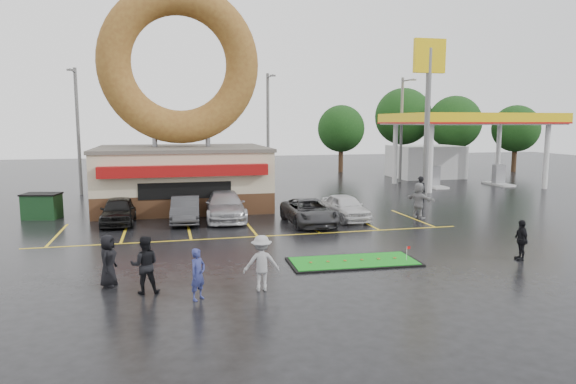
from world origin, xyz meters
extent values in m
plane|color=black|center=(0.00, 0.00, 0.00)|extent=(120.00, 120.00, 0.00)
cube|color=#472B19|center=(-3.00, 13.00, 0.60)|extent=(10.00, 8.00, 1.20)
cube|color=beige|center=(-3.00, 13.00, 2.35)|extent=(10.00, 8.00, 2.30)
cube|color=#59544C|center=(-3.00, 13.00, 3.60)|extent=(10.20, 8.20, 0.20)
cube|color=maroon|center=(-3.00, 8.70, 2.60)|extent=(9.00, 0.60, 0.60)
cylinder|color=slate|center=(-4.60, 13.00, 4.30)|extent=(0.30, 0.30, 1.20)
cylinder|color=slate|center=(-1.40, 13.00, 4.30)|extent=(0.30, 0.30, 1.20)
torus|color=brown|center=(-3.00, 13.00, 8.70)|extent=(9.60, 2.00, 9.60)
cylinder|color=silver|center=(15.00, 15.00, 2.50)|extent=(0.40, 0.40, 5.00)
cylinder|color=silver|center=(25.00, 15.00, 2.50)|extent=(0.40, 0.40, 5.00)
cylinder|color=silver|center=(15.00, 21.00, 2.50)|extent=(0.40, 0.40, 5.00)
cylinder|color=silver|center=(25.00, 21.00, 2.50)|extent=(0.40, 0.40, 5.00)
cube|color=silver|center=(20.00, 18.00, 5.25)|extent=(12.00, 8.00, 0.50)
cube|color=yellow|center=(20.00, 18.00, 5.55)|extent=(12.30, 8.30, 0.70)
cube|color=#99999E|center=(17.00, 18.00, 0.90)|extent=(0.90, 0.60, 1.60)
cube|color=#99999E|center=(23.00, 18.00, 0.90)|extent=(0.90, 0.60, 1.60)
cube|color=silver|center=(20.00, 25.00, 1.50)|extent=(6.00, 5.00, 3.00)
cylinder|color=slate|center=(13.00, 12.00, 5.00)|extent=(0.36, 0.36, 10.00)
cube|color=yellow|center=(13.00, 12.00, 9.50)|extent=(2.20, 0.30, 2.20)
cylinder|color=slate|center=(-10.00, 20.00, 4.50)|extent=(0.24, 0.24, 9.00)
cylinder|color=slate|center=(-10.00, 19.00, 8.70)|extent=(0.12, 2.00, 0.12)
cube|color=slate|center=(-10.00, 18.00, 8.65)|extent=(0.40, 0.18, 0.12)
cylinder|color=slate|center=(4.00, 21.00, 4.50)|extent=(0.24, 0.24, 9.00)
cylinder|color=slate|center=(4.00, 20.00, 8.70)|extent=(0.12, 2.00, 0.12)
cube|color=slate|center=(4.00, 19.00, 8.65)|extent=(0.40, 0.18, 0.12)
cylinder|color=slate|center=(16.00, 22.00, 4.50)|extent=(0.24, 0.24, 9.00)
cylinder|color=slate|center=(16.00, 21.00, 8.70)|extent=(0.12, 2.00, 0.12)
cube|color=slate|center=(16.00, 20.00, 8.65)|extent=(0.40, 0.18, 0.12)
cylinder|color=#332114|center=(26.00, 30.00, 1.44)|extent=(0.50, 0.50, 2.88)
sphere|color=black|center=(26.00, 30.00, 5.20)|extent=(5.60, 5.60, 5.60)
cylinder|color=#332114|center=(32.00, 28.00, 1.26)|extent=(0.50, 0.50, 2.52)
sphere|color=black|center=(32.00, 28.00, 4.55)|extent=(4.90, 4.90, 4.90)
cylinder|color=#332114|center=(22.00, 34.00, 1.62)|extent=(0.50, 0.50, 3.24)
sphere|color=black|center=(22.00, 34.00, 5.85)|extent=(6.30, 6.30, 6.30)
cylinder|color=#332114|center=(14.00, 32.00, 1.26)|extent=(0.50, 0.50, 2.52)
sphere|color=black|center=(14.00, 32.00, 4.55)|extent=(4.90, 4.90, 4.90)
imported|color=black|center=(-6.43, 8.00, 0.69)|extent=(1.67, 4.07, 1.38)
imported|color=#2F2F31|center=(-3.07, 7.65, 0.68)|extent=(1.69, 4.19, 1.35)
imported|color=#A1A1A6|center=(-0.97, 8.00, 0.74)|extent=(2.31, 5.19, 1.48)
imported|color=#2F2F31|center=(3.07, 5.67, 0.64)|extent=(2.21, 4.67, 1.29)
imported|color=silver|center=(5.30, 6.38, 0.68)|extent=(1.91, 4.10, 1.36)
imported|color=navy|center=(-3.18, -4.49, 0.77)|extent=(0.66, 0.65, 1.54)
imported|color=black|center=(-4.71, -3.53, 0.88)|extent=(0.88, 0.69, 1.77)
imported|color=#979699|center=(-1.21, -4.10, 0.87)|extent=(1.17, 0.73, 1.74)
imported|color=black|center=(-5.87, -2.56, 0.83)|extent=(0.73, 0.93, 1.67)
imported|color=black|center=(9.01, -2.86, 0.77)|extent=(0.57, 0.96, 1.54)
imported|color=gray|center=(9.36, 5.92, 0.98)|extent=(1.27, 1.89, 1.95)
imported|color=black|center=(11.00, 8.90, 0.98)|extent=(0.79, 0.59, 1.96)
cube|color=#163A1C|center=(-10.60, 10.53, 0.65)|extent=(2.02, 1.57, 1.30)
cube|color=black|center=(2.70, -1.77, 0.03)|extent=(4.89, 2.26, 0.05)
cube|color=#16871D|center=(2.70, -1.77, 0.06)|extent=(4.66, 2.03, 0.03)
cylinder|color=silver|center=(4.65, -2.17, 0.33)|extent=(0.02, 0.02, 0.55)
cube|color=red|center=(4.72, -2.17, 0.55)|extent=(0.14, 0.01, 0.10)
camera|label=1|loc=(-4.00, -19.27, 5.18)|focal=32.00mm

